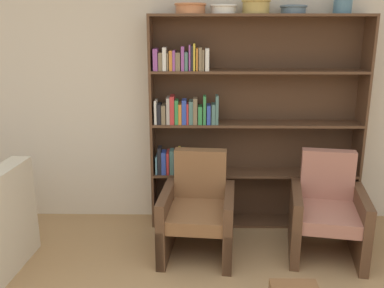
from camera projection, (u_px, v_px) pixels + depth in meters
The scene contains 9 objects.
wall_back at pixel (214, 90), 4.35m from camera, with size 12.00×0.06×2.75m.
bookshelf at pixel (237, 125), 4.28m from camera, with size 2.09×0.30×2.12m.
bowl_copper at pixel (190, 8), 3.96m from camera, with size 0.30×0.30×0.10m.
bowl_slate at pixel (224, 8), 3.96m from camera, with size 0.25×0.25×0.08m.
bowl_terracotta at pixel (256, 6), 3.94m from camera, with size 0.27×0.27×0.13m.
bowl_olive at pixel (293, 9), 3.95m from camera, with size 0.25×0.25×0.08m.
vase_tall at pixel (343, 4), 3.93m from camera, with size 0.17×0.17×0.19m.
armchair_leather at pixel (198, 211), 3.86m from camera, with size 0.70×0.74×0.91m.
armchair_cushioned at pixel (327, 212), 3.84m from camera, with size 0.75×0.78×0.91m.
Camera 1 is at (-0.16, -1.59, 2.03)m, focal length 40.00 mm.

